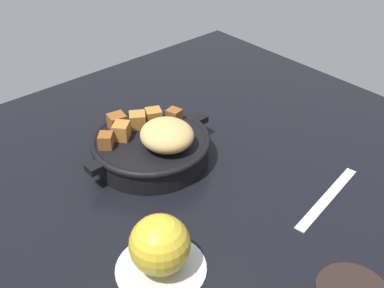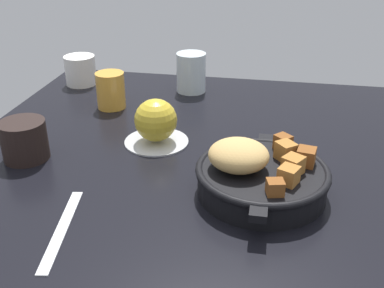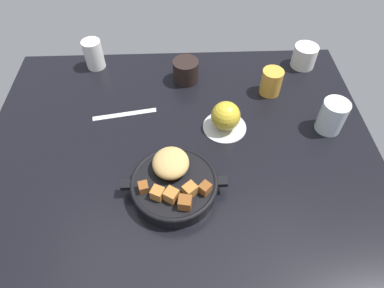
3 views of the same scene
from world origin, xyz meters
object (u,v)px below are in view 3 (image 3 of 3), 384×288
object	(u,v)px
juice_glass_amber	(271,82)
water_glass_tall	(332,116)
ceramic_mug_white	(304,56)
white_creamer_pitcher	(94,54)
coffee_mug_dark	(186,71)
butter_knife	(125,114)
red_apple	(226,116)
cast_iron_skillet	(174,183)

from	to	relation	value
juice_glass_amber	water_glass_tall	bearing A→B (deg)	-49.11
ceramic_mug_white	white_creamer_pitcher	bearing A→B (deg)	178.13
water_glass_tall	coffee_mug_dark	size ratio (longest dim) A/B	1.17
water_glass_tall	butter_knife	bearing A→B (deg)	172.56
white_creamer_pitcher	red_apple	bearing A→B (deg)	-36.29
red_apple	water_glass_tall	bearing A→B (deg)	-2.63
butter_knife	white_creamer_pitcher	world-z (taller)	white_creamer_pitcher
water_glass_tall	ceramic_mug_white	world-z (taller)	water_glass_tall
cast_iron_skillet	coffee_mug_dark	world-z (taller)	cast_iron_skillet
coffee_mug_dark	juice_glass_amber	size ratio (longest dim) A/B	1.00
butter_knife	coffee_mug_dark	size ratio (longest dim) A/B	2.30
coffee_mug_dark	cast_iron_skillet	bearing A→B (deg)	-95.38
white_creamer_pitcher	juice_glass_amber	world-z (taller)	white_creamer_pitcher
water_glass_tall	cast_iron_skillet	bearing A→B (deg)	-156.37
cast_iron_skillet	coffee_mug_dark	xyz separation A→B (cm)	(3.89, 41.31, 0.25)
water_glass_tall	juice_glass_amber	xyz separation A→B (cm)	(-13.52, 15.62, -0.70)
white_creamer_pitcher	water_glass_tall	world-z (taller)	same
butter_knife	white_creamer_pitcher	xyz separation A→B (cm)	(-11.37, 23.15, 4.55)
butter_knife	coffee_mug_dark	bearing A→B (deg)	29.85
butter_knife	ceramic_mug_white	world-z (taller)	ceramic_mug_white
red_apple	cast_iron_skillet	bearing A→B (deg)	-125.17
white_creamer_pitcher	coffee_mug_dark	size ratio (longest dim) A/B	1.18
red_apple	white_creamer_pitcher	distance (cm)	49.54
butter_knife	juice_glass_amber	xyz separation A→B (cm)	(43.86, 8.12, 3.82)
water_glass_tall	ceramic_mug_white	bearing A→B (deg)	90.22
white_creamer_pitcher	coffee_mug_dark	xyz separation A→B (cm)	(29.63, -8.15, -1.20)
white_creamer_pitcher	ceramic_mug_white	xyz separation A→B (cm)	(68.65, -2.24, -1.09)
red_apple	coffee_mug_dark	size ratio (longest dim) A/B	1.00
white_creamer_pitcher	juice_glass_amber	size ratio (longest dim) A/B	1.18
cast_iron_skillet	coffee_mug_dark	size ratio (longest dim) A/B	3.10
ceramic_mug_white	juice_glass_amber	size ratio (longest dim) A/B	0.96
ceramic_mug_white	juice_glass_amber	bearing A→B (deg)	-136.38
butter_knife	juice_glass_amber	world-z (taller)	juice_glass_amber
cast_iron_skillet	red_apple	bearing A→B (deg)	54.83
red_apple	ceramic_mug_white	world-z (taller)	red_apple
white_creamer_pitcher	ceramic_mug_white	distance (cm)	68.69
cast_iron_skillet	ceramic_mug_white	world-z (taller)	cast_iron_skillet
cast_iron_skillet	butter_knife	xyz separation A→B (cm)	(-14.37, 26.31, -3.11)
ceramic_mug_white	juice_glass_amber	distance (cm)	18.54
red_apple	coffee_mug_dark	world-z (taller)	red_apple
cast_iron_skillet	juice_glass_amber	distance (cm)	45.34
ceramic_mug_white	coffee_mug_dark	size ratio (longest dim) A/B	0.95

